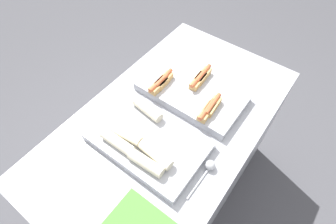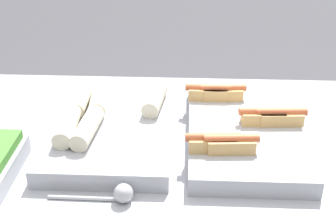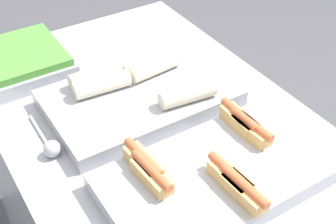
{
  "view_description": "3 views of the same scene",
  "coord_description": "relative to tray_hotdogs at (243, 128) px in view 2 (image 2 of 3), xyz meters",
  "views": [
    {
      "loc": [
        -0.62,
        -0.45,
        2.01
      ],
      "look_at": [
        -0.01,
        0.0,
        0.99
      ],
      "focal_mm": 28.0,
      "sensor_mm": 36.0,
      "label": 1
    },
    {
      "loc": [
        0.05,
        -1.17,
        1.62
      ],
      "look_at": [
        -0.01,
        0.0,
        0.99
      ],
      "focal_mm": 50.0,
      "sensor_mm": 36.0,
      "label": 2
    },
    {
      "loc": [
        0.82,
        -0.52,
        1.78
      ],
      "look_at": [
        -0.01,
        0.0,
        0.99
      ],
      "focal_mm": 50.0,
      "sensor_mm": 36.0,
      "label": 3
    }
  ],
  "objects": [
    {
      "name": "tray_hotdogs",
      "position": [
        0.0,
        0.0,
        0.0
      ],
      "size": [
        0.34,
        0.56,
        0.1
      ],
      "color": "#A8AAB2",
      "rests_on": "counter"
    },
    {
      "name": "tray_wraps",
      "position": [
        -0.38,
        0.0,
        0.0
      ],
      "size": [
        0.34,
        0.54,
        0.1
      ],
      "color": "#A8AAB2",
      "rests_on": "counter"
    },
    {
      "name": "serving_spoon_near",
      "position": [
        -0.32,
        -0.3,
        -0.01
      ],
      "size": [
        0.2,
        0.05,
        0.05
      ],
      "color": "#B2B5BA",
      "rests_on": "counter"
    }
  ]
}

